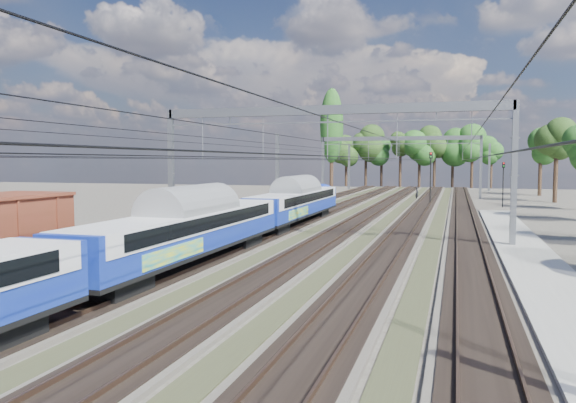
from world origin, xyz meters
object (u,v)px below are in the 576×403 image
(worker, at_px, (417,193))
(signal_near, at_px, (431,172))
(signal_far, at_px, (503,179))
(emu_train, at_px, (187,222))

(worker, bearing_deg, signal_near, -160.68)
(signal_far, bearing_deg, signal_near, 176.51)
(signal_near, bearing_deg, worker, 84.61)
(emu_train, height_order, worker, emu_train)
(worker, xyz_separation_m, signal_far, (10.36, -10.58, 2.43))
(worker, bearing_deg, signal_far, -129.16)
(emu_train, bearing_deg, worker, 82.19)
(signal_near, height_order, signal_far, signal_near)
(emu_train, xyz_separation_m, signal_far, (17.86, 44.11, 0.94))
(emu_train, distance_m, worker, 55.22)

